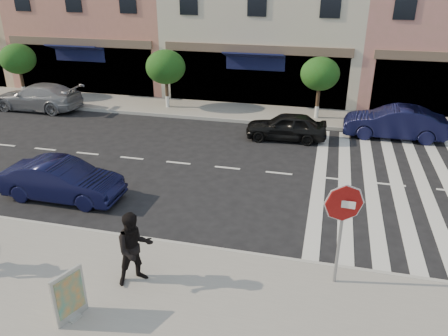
% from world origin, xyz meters
% --- Properties ---
extents(ground, '(120.00, 120.00, 0.00)m').
position_xyz_m(ground, '(0.00, 0.00, 0.00)').
color(ground, black).
rests_on(ground, ground).
extents(sidewalk_near, '(60.00, 4.50, 0.15)m').
position_xyz_m(sidewalk_near, '(0.00, -3.75, 0.07)').
color(sidewalk_near, gray).
rests_on(sidewalk_near, ground).
extents(sidewalk_far, '(60.00, 3.00, 0.15)m').
position_xyz_m(sidewalk_far, '(0.00, 11.00, 0.07)').
color(sidewalk_far, gray).
rests_on(sidewalk_far, ground).
extents(street_tree_wa, '(2.00, 2.00, 3.05)m').
position_xyz_m(street_tree_wa, '(-14.00, 10.80, 2.33)').
color(street_tree_wa, '#473323').
rests_on(street_tree_wa, sidewalk_far).
extents(street_tree_wb, '(2.10, 2.10, 3.06)m').
position_xyz_m(street_tree_wb, '(-5.00, 10.80, 2.31)').
color(street_tree_wb, '#473323').
rests_on(street_tree_wb, sidewalk_far).
extents(street_tree_c, '(1.90, 1.90, 3.04)m').
position_xyz_m(street_tree_c, '(3.00, 10.80, 2.36)').
color(street_tree_c, '#473323').
rests_on(street_tree_c, sidewalk_far).
extents(stop_sign, '(0.92, 0.13, 2.60)m').
position_xyz_m(stop_sign, '(4.11, -2.15, 2.03)').
color(stop_sign, gray).
rests_on(stop_sign, sidewalk_near).
extents(walker, '(1.13, 1.11, 1.84)m').
position_xyz_m(walker, '(-0.48, -3.24, 1.07)').
color(walker, black).
rests_on(walker, sidewalk_near).
extents(poster_board, '(0.35, 0.75, 1.19)m').
position_xyz_m(poster_board, '(-1.30, -4.73, 0.73)').
color(poster_board, beige).
rests_on(poster_board, sidewalk_near).
extents(car_near_mid, '(4.01, 1.41, 1.32)m').
position_xyz_m(car_near_mid, '(-4.70, 0.30, 0.66)').
color(car_near_mid, black).
rests_on(car_near_mid, ground).
extents(car_far_left, '(4.90, 2.04, 1.41)m').
position_xyz_m(car_far_left, '(-11.83, 9.10, 0.71)').
color(car_far_left, gray).
rests_on(car_far_left, ground).
extents(car_far_mid, '(3.64, 1.63, 1.22)m').
position_xyz_m(car_far_mid, '(1.81, 7.70, 0.61)').
color(car_far_mid, black).
rests_on(car_far_mid, ground).
extents(car_far_right, '(4.40, 1.58, 1.44)m').
position_xyz_m(car_far_right, '(6.50, 9.10, 0.72)').
color(car_far_right, black).
rests_on(car_far_right, ground).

